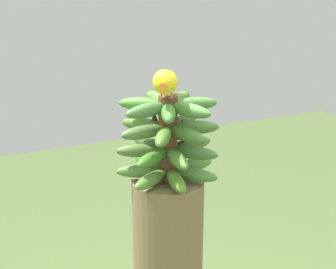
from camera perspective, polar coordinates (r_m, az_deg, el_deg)
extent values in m
cylinder|color=brown|center=(1.53, 0.00, -0.45)|extent=(0.05, 0.05, 0.26)
ellipsoid|color=#4C7D30|center=(1.60, 2.55, -3.31)|extent=(0.05, 0.14, 0.04)
ellipsoid|color=#497927|center=(1.64, 0.47, -2.77)|extent=(0.14, 0.11, 0.04)
ellipsoid|color=#407B36|center=(1.62, -1.93, -3.03)|extent=(0.15, 0.08, 0.04)
ellipsoid|color=#4B7633|center=(1.56, -2.99, -3.92)|extent=(0.09, 0.15, 0.04)
ellipsoid|color=#4E7A2E|center=(1.51, -1.80, -4.84)|extent=(0.11, 0.14, 0.04)
ellipsoid|color=#4D7A26|center=(1.49, 0.88, -5.03)|extent=(0.14, 0.06, 0.04)
ellipsoid|color=#4A7A37|center=(1.54, 2.82, -4.30)|extent=(0.13, 0.13, 0.04)
ellipsoid|color=#3E6E31|center=(1.52, 2.82, -1.96)|extent=(0.13, 0.13, 0.04)
ellipsoid|color=#507032|center=(1.58, 2.44, -1.07)|extent=(0.06, 0.14, 0.04)
ellipsoid|color=#4B7C26|center=(1.62, 0.33, -0.63)|extent=(0.14, 0.11, 0.04)
ellipsoid|color=#4F6F35|center=(1.59, -2.00, -0.90)|extent=(0.15, 0.09, 0.04)
ellipsoid|color=#4C6C31|center=(1.54, -2.94, -1.72)|extent=(0.08, 0.15, 0.04)
ellipsoid|color=#3F7526|center=(1.48, -1.64, -2.52)|extent=(0.11, 0.14, 0.04)
ellipsoid|color=#49792F|center=(1.47, 1.00, -2.63)|extent=(0.14, 0.05, 0.04)
ellipsoid|color=#406C2D|center=(1.59, -0.78, 1.55)|extent=(0.14, 0.06, 0.04)
ellipsoid|color=#497029|center=(1.55, -2.63, 1.05)|extent=(0.13, 0.13, 0.04)
ellipsoid|color=#506F38|center=(1.49, -2.58, 0.26)|extent=(0.05, 0.14, 0.04)
ellipsoid|color=#4F7A2B|center=(1.45, -0.49, -0.22)|extent=(0.14, 0.11, 0.04)
ellipsoid|color=#436D2A|center=(1.47, 2.01, 0.02)|extent=(0.15, 0.08, 0.04)
ellipsoid|color=#466E2F|center=(1.53, 2.88, 0.77)|extent=(0.09, 0.15, 0.04)
ellipsoid|color=#436D36|center=(1.58, 1.60, 1.43)|extent=(0.11, 0.14, 0.04)
ellipsoid|color=#457E2E|center=(1.52, -2.75, 3.26)|extent=(0.11, 0.14, 0.04)
ellipsoid|color=#437337|center=(1.46, -2.26, 2.59)|extent=(0.08, 0.15, 0.04)
ellipsoid|color=#3D722C|center=(1.43, 0.04, 2.29)|extent=(0.14, 0.09, 0.04)
ellipsoid|color=#477C34|center=(1.46, 2.31, 2.61)|extent=(0.14, 0.10, 0.04)
ellipsoid|color=#447632|center=(1.52, 2.73, 3.28)|extent=(0.06, 0.15, 0.04)
ellipsoid|color=#4C6B2E|center=(1.57, 1.15, 3.77)|extent=(0.12, 0.13, 0.04)
ellipsoid|color=#48732F|center=(1.56, -1.21, 3.77)|extent=(0.14, 0.05, 0.04)
cone|color=brown|center=(1.54, 1.47, 0.68)|extent=(0.04, 0.04, 0.06)
cone|color=#4C2D1E|center=(1.54, -1.46, 1.53)|extent=(0.04, 0.04, 0.06)
cylinder|color=#C68933|center=(1.46, -0.73, 4.25)|extent=(0.00, 0.01, 0.02)
cylinder|color=#C68933|center=(1.46, 0.39, 4.23)|extent=(0.01, 0.01, 0.02)
ellipsoid|color=yellow|center=(1.45, -0.17, 5.59)|extent=(0.12, 0.09, 0.05)
ellipsoid|color=brown|center=(1.46, -1.09, 5.66)|extent=(0.08, 0.04, 0.03)
ellipsoid|color=brown|center=(1.45, 0.78, 5.63)|extent=(0.08, 0.04, 0.03)
cube|color=brown|center=(1.53, 0.03, 6.40)|extent=(0.07, 0.05, 0.01)
sphere|color=yellow|center=(1.40, -0.30, 5.64)|extent=(0.07, 0.07, 0.07)
sphere|color=black|center=(1.39, 0.70, 5.74)|extent=(0.01, 0.01, 0.01)
cone|color=orange|center=(1.36, -0.43, 5.22)|extent=(0.04, 0.04, 0.02)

